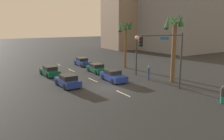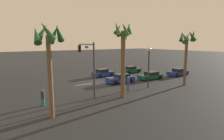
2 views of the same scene
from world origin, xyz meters
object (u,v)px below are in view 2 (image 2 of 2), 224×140
at_px(car_1, 151,76).
at_px(traffic_signal, 88,59).
at_px(palm_tree_1, 187,45).
at_px(car_2, 103,73).
at_px(car_3, 178,72).
at_px(pedestrian_1, 43,97).
at_px(streetlamp, 149,59).
at_px(palm_tree_0, 123,46).
at_px(car_0, 120,79).
at_px(palm_tree_2, 49,46).
at_px(pedestrian_0, 128,83).
at_px(car_4, 131,70).

height_order(car_1, traffic_signal, traffic_signal).
bearing_deg(palm_tree_1, car_1, -80.48).
distance_m(car_2, traffic_signal, 11.59).
bearing_deg(car_3, traffic_signal, 3.89).
relative_size(car_2, traffic_signal, 0.64).
bearing_deg(palm_tree_1, pedestrian_1, -7.68).
bearing_deg(streetlamp, palm_tree_0, 15.14).
bearing_deg(car_0, palm_tree_2, 30.62).
bearing_deg(car_1, pedestrian_1, 10.00).
bearing_deg(traffic_signal, car_0, -159.18).
bearing_deg(car_1, car_2, -50.80).
height_order(car_3, pedestrian_0, pedestrian_0).
bearing_deg(car_1, car_0, -7.14).
distance_m(car_1, pedestrian_1, 18.46).
xyz_separation_m(car_4, palm_tree_1, (0.37, 12.50, 5.21)).
bearing_deg(traffic_signal, streetlamp, 165.55).
distance_m(car_2, palm_tree_0, 13.82).
bearing_deg(pedestrian_0, streetlamp, 172.75).
bearing_deg(car_3, palm_tree_2, 13.88).
height_order(car_3, pedestrian_1, pedestrian_1).
distance_m(car_1, car_4, 6.85).
xyz_separation_m(pedestrian_0, pedestrian_1, (10.51, -0.28, -0.13)).
distance_m(car_1, palm_tree_2, 20.17).
distance_m(car_0, pedestrian_0, 4.62).
xyz_separation_m(car_1, palm_tree_0, (9.98, 5.37, 5.20)).
distance_m(car_0, pedestrian_1, 13.00).
bearing_deg(car_2, pedestrian_0, 77.29).
distance_m(car_0, palm_tree_2, 15.45).
distance_m(car_3, palm_tree_0, 18.00).
bearing_deg(car_1, pedestrian_0, 24.47).
relative_size(car_2, palm_tree_1, 0.50).
xyz_separation_m(car_3, car_4, (5.23, -7.25, 0.01)).
xyz_separation_m(streetlamp, pedestrian_0, (3.16, -0.40, -2.95)).
distance_m(streetlamp, pedestrian_0, 4.35).
height_order(car_2, car_3, car_2).
xyz_separation_m(streetlamp, pedestrian_1, (13.68, -0.69, -3.08)).
bearing_deg(streetlamp, pedestrian_0, -7.25).
bearing_deg(car_2, car_4, -178.99).
bearing_deg(car_2, streetlamp, 94.83).
height_order(traffic_signal, palm_tree_1, palm_tree_1).
height_order(car_4, palm_tree_1, palm_tree_1).
xyz_separation_m(car_0, traffic_signal, (6.71, 2.55, 3.58)).
bearing_deg(pedestrian_1, traffic_signal, -166.39).
xyz_separation_m(car_2, car_3, (-11.95, 7.13, -0.01)).
distance_m(streetlamp, palm_tree_2, 14.20).
relative_size(car_0, palm_tree_1, 0.56).
bearing_deg(palm_tree_2, palm_tree_0, -171.09).
height_order(pedestrian_1, palm_tree_1, palm_tree_1).
distance_m(car_4, traffic_signal, 16.65).
height_order(car_3, palm_tree_1, palm_tree_1).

